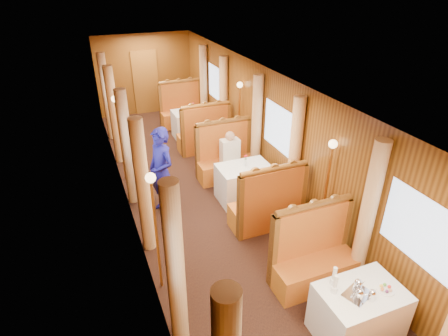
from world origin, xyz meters
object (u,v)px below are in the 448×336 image
teapot_right (372,296)px  banquette_far_fwd (204,136)px  banquette_mid_fwd (267,207)px  tea_tray (357,294)px  fruit_plate (386,289)px  steward (162,172)px  banquette_near_aft (313,259)px  table_near (358,313)px  table_mid (244,183)px  teapot_left (359,296)px  table_far (192,124)px  banquette_far_aft (182,111)px  rose_vase_far (193,105)px  passenger (230,152)px  rose_vase_mid (246,158)px  teapot_back (358,287)px  banquette_mid_aft (225,160)px

teapot_right → banquette_far_fwd: bearing=65.7°
banquette_mid_fwd → tea_tray: 2.53m
fruit_plate → steward: steward is taller
banquette_near_aft → banquette_far_fwd: (0.00, 4.97, 0.00)m
table_near → table_mid: same height
steward → teapot_left: bearing=-0.7°
fruit_plate → steward: bearing=116.6°
table_far → teapot_left: size_ratio=6.33×
fruit_plate → steward: (-1.89, 3.77, 0.10)m
banquette_near_aft → banquette_far_aft: 7.00m
rose_vase_far → passenger: size_ratio=0.47×
teapot_left → fruit_plate: teapot_left is taller
table_mid → tea_tray: 3.54m
table_near → steward: (-1.62, 3.69, 0.49)m
fruit_plate → rose_vase_far: bearing=91.9°
table_far → rose_vase_mid: rose_vase_mid is taller
teapot_back → rose_vase_mid: size_ratio=0.47×
table_mid → fruit_plate: bearing=-85.7°
rose_vase_far → passenger: 2.76m
teapot_back → passenger: passenger is taller
table_far → passenger: 2.80m
table_near → teapot_right: size_ratio=7.15×
teapot_left → table_near: bearing=54.5°
teapot_left → rose_vase_mid: (0.17, 3.60, 0.11)m
table_near → banquette_near_aft: 1.02m
banquette_mid_fwd → fruit_plate: size_ratio=6.05×
banquette_near_aft → table_mid: 2.49m
banquette_near_aft → teapot_left: banquette_near_aft is taller
tea_tray → fruit_plate: size_ratio=1.53×
teapot_back → passenger: 4.19m
table_mid → rose_vase_mid: (0.02, 0.01, 0.55)m
teapot_left → teapot_back: size_ratio=0.99×
banquette_mid_aft → teapot_left: (-0.14, -4.60, 0.39)m
banquette_mid_aft → teapot_back: banquette_mid_aft is taller
banquette_mid_aft → teapot_back: (-0.06, -4.48, 0.39)m
tea_tray → rose_vase_mid: size_ratio=0.94×
teapot_left → rose_vase_far: (0.18, 7.07, 0.11)m
banquette_far_fwd → fruit_plate: 6.09m
banquette_far_aft → teapot_right: 8.16m
teapot_left → passenger: passenger is taller
banquette_mid_fwd → rose_vase_mid: (0.02, 1.02, 0.50)m
teapot_right → teapot_back: bearing=84.8°
table_near → banquette_mid_aft: banquette_mid_aft is taller
banquette_mid_fwd → steward: (-1.62, 1.20, 0.45)m
banquette_far_aft → rose_vase_mid: size_ratio=3.72×
tea_tray → teapot_right: teapot_right is taller
banquette_mid_fwd → rose_vase_mid: size_ratio=3.72×
fruit_plate → rose_vase_far: size_ratio=0.62×
teapot_right → rose_vase_mid: 3.65m
banquette_mid_fwd → passenger: bearing=90.0°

